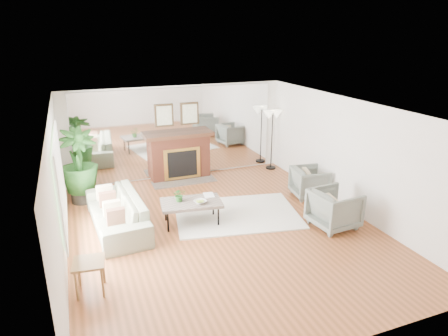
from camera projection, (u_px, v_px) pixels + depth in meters
name	position (u px, v px, depth m)	size (l,w,h in m)	color
ground	(223.00, 230.00, 8.16)	(7.00, 7.00, 0.00)	brown
wall_left	(58.00, 194.00, 6.73)	(0.02, 7.00, 2.50)	silver
wall_right	(350.00, 156.00, 8.77)	(0.02, 7.00, 2.50)	silver
wall_back	(177.00, 132.00, 10.82)	(6.00, 0.02, 2.50)	silver
mirror_panel	(177.00, 132.00, 10.81)	(5.40, 0.04, 2.40)	silver
window_panel	(60.00, 181.00, 7.06)	(0.04, 2.40, 1.50)	#B2E09E
fireplace	(180.00, 155.00, 10.81)	(1.85, 0.83, 2.05)	brown
area_rug	(237.00, 214.00, 8.85)	(2.66, 1.90, 0.03)	white
coffee_table	(191.00, 203.00, 8.30)	(1.34, 0.89, 0.50)	#6C5F55
sofa	(117.00, 212.00, 8.17)	(2.38, 0.93, 0.69)	gray
armchair_back	(310.00, 182.00, 9.71)	(0.78, 0.81, 0.73)	slate
armchair_front	(334.00, 209.00, 8.19)	(0.86, 0.88, 0.80)	slate
side_table	(89.00, 266.00, 6.10)	(0.53, 0.53, 0.54)	brown
potted_ficus	(79.00, 164.00, 9.22)	(1.04, 1.04, 1.78)	black
floor_lamp	(273.00, 119.00, 11.33)	(0.56, 0.31, 1.73)	black
tabletop_plant	(179.00, 195.00, 8.26)	(0.26, 0.22, 0.29)	#316926
fruit_bowl	(200.00, 202.00, 8.20)	(0.25, 0.25, 0.06)	brown
book	(204.00, 196.00, 8.56)	(0.21, 0.29, 0.02)	brown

